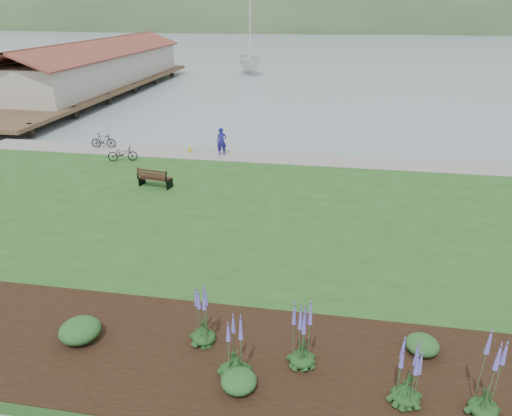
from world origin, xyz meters
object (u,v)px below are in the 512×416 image
(person, at_px, (222,139))
(sailboat, at_px, (250,74))
(bicycle_a, at_px, (123,154))
(park_bench, at_px, (154,178))

(person, bearing_deg, sailboat, 75.62)
(person, relative_size, bicycle_a, 1.15)
(park_bench, relative_size, bicycle_a, 1.00)
(person, bearing_deg, park_bench, -132.07)
(park_bench, distance_m, bicycle_a, 4.92)
(bicycle_a, bearing_deg, park_bench, -153.44)
(bicycle_a, bearing_deg, sailboat, -16.14)
(park_bench, xyz_separation_m, bicycle_a, (-3.32, 3.63, -0.05))
(bicycle_a, distance_m, sailboat, 39.73)
(park_bench, height_order, person, person)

